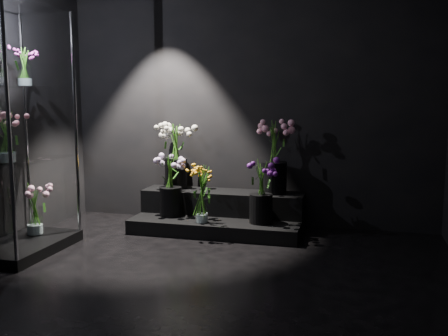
% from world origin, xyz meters
% --- Properties ---
extents(floor, '(4.00, 4.00, 0.00)m').
position_xyz_m(floor, '(0.00, 0.00, 0.00)').
color(floor, black).
rests_on(floor, ground).
extents(wall_back, '(4.00, 0.00, 4.00)m').
position_xyz_m(wall_back, '(0.00, 2.00, 1.40)').
color(wall_back, black).
rests_on(wall_back, floor).
extents(display_riser, '(1.72, 0.77, 0.38)m').
position_xyz_m(display_riser, '(-0.21, 1.66, 0.16)').
color(display_riser, black).
rests_on(display_riser, floor).
extents(display_case, '(0.58, 0.97, 2.14)m').
position_xyz_m(display_case, '(-1.69, 0.44, 1.07)').
color(display_case, black).
rests_on(display_case, floor).
extents(bouquet_orange_bells, '(0.30, 0.30, 0.56)m').
position_xyz_m(bouquet_orange_bells, '(-0.31, 1.32, 0.43)').
color(bouquet_orange_bells, white).
rests_on(bouquet_orange_bells, display_riser).
extents(bouquet_lilac, '(0.37, 0.37, 0.64)m').
position_xyz_m(bouquet_lilac, '(-0.71, 1.51, 0.51)').
color(bouquet_lilac, black).
rests_on(bouquet_lilac, display_riser).
extents(bouquet_purple, '(0.38, 0.38, 0.63)m').
position_xyz_m(bouquet_purple, '(0.26, 1.45, 0.49)').
color(bouquet_purple, black).
rests_on(bouquet_purple, display_riser).
extents(bouquet_cream_roses, '(0.42, 0.42, 0.70)m').
position_xyz_m(bouquet_cream_roses, '(-0.75, 1.79, 0.80)').
color(bouquet_cream_roses, black).
rests_on(bouquet_cream_roses, display_riser).
extents(bouquet_pink_roses, '(0.39, 0.39, 0.74)m').
position_xyz_m(bouquet_pink_roses, '(0.32, 1.79, 0.80)').
color(bouquet_pink_roses, black).
rests_on(bouquet_pink_roses, display_riser).
extents(bouquet_case_pink, '(0.37, 0.37, 0.41)m').
position_xyz_m(bouquet_case_pink, '(-1.65, 0.23, 1.05)').
color(bouquet_case_pink, white).
rests_on(bouquet_case_pink, display_case).
extents(bouquet_case_magenta, '(0.24, 0.24, 0.34)m').
position_xyz_m(bouquet_case_magenta, '(-1.73, 0.63, 1.64)').
color(bouquet_case_magenta, white).
rests_on(bouquet_case_magenta, display_case).
extents(bouquet_case_base_pink, '(0.40, 0.40, 0.48)m').
position_xyz_m(bouquet_case_base_pink, '(-1.75, 0.67, 0.35)').
color(bouquet_case_base_pink, white).
rests_on(bouquet_case_base_pink, display_case).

